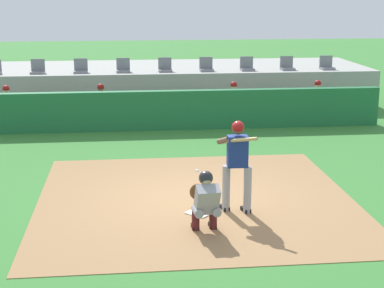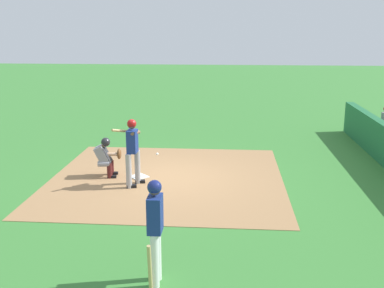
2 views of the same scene
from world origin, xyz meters
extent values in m
plane|color=#387A33|center=(0.00, 0.00, 0.00)|extent=(80.00, 80.00, 0.00)
cube|color=#9E754C|center=(0.00, 0.00, 0.01)|extent=(6.40, 6.40, 0.01)
cube|color=white|center=(0.00, -0.80, 0.02)|extent=(0.62, 0.62, 0.02)
cylinder|color=#99999E|center=(0.51, -0.72, 0.46)|extent=(0.15, 0.15, 0.92)
cylinder|color=#99999E|center=(0.89, -0.88, 0.46)|extent=(0.15, 0.15, 0.92)
cube|color=navy|center=(0.70, -0.80, 1.22)|extent=(0.38, 0.25, 0.60)
sphere|color=brown|center=(0.70, -0.80, 1.65)|extent=(0.21, 0.21, 0.21)
sphere|color=maroon|center=(0.70, -0.80, 1.68)|extent=(0.24, 0.24, 0.24)
cylinder|color=brown|center=(0.43, -0.77, 1.43)|extent=(0.25, 0.24, 0.17)
cylinder|color=brown|center=(0.62, -0.73, 1.43)|extent=(0.57, 0.16, 0.18)
cylinder|color=tan|center=(0.66, -0.98, 1.48)|extent=(0.68, 0.61, 0.24)
cube|color=black|center=(0.49, -0.67, 0.04)|extent=(0.18, 0.28, 0.09)
cube|color=black|center=(0.88, -0.82, 0.04)|extent=(0.18, 0.28, 0.09)
cylinder|color=gray|center=(-0.17, -1.77, 0.42)|extent=(0.19, 0.33, 0.16)
cylinder|color=#4C1919|center=(-0.19, -1.62, 0.21)|extent=(0.14, 0.14, 0.42)
cube|color=black|center=(-0.19, -1.56, 0.04)|extent=(0.13, 0.25, 0.08)
cylinder|color=gray|center=(0.15, -1.74, 0.42)|extent=(0.19, 0.33, 0.16)
cylinder|color=#4C1919|center=(0.13, -1.59, 0.21)|extent=(0.14, 0.14, 0.42)
cube|color=black|center=(0.13, -1.53, 0.04)|extent=(0.13, 0.25, 0.08)
cube|color=gray|center=(-0.01, -1.81, 0.64)|extent=(0.44, 0.47, 0.57)
cube|color=#2D2D33|center=(-0.02, -1.69, 0.64)|extent=(0.40, 0.28, 0.45)
sphere|color=tan|center=(-0.02, -1.73, 0.98)|extent=(0.21, 0.21, 0.21)
sphere|color=#232328|center=(-0.02, -1.71, 1.00)|extent=(0.25, 0.25, 0.25)
cylinder|color=tan|center=(-0.07, -1.59, 0.64)|extent=(0.14, 0.46, 0.10)
ellipsoid|color=brown|center=(-0.13, -1.36, 0.64)|extent=(0.29, 0.14, 0.30)
sphere|color=white|center=(0.00, -0.27, 0.69)|extent=(0.07, 0.07, 0.07)
cube|color=#1E6638|center=(0.00, 6.50, 0.60)|extent=(13.00, 0.30, 1.20)
cube|color=olive|center=(0.00, 7.50, 0.23)|extent=(11.80, 0.44, 0.45)
cylinder|color=#939399|center=(-5.19, 7.25, 0.49)|extent=(0.15, 0.40, 0.15)
cylinder|color=#939399|center=(-5.19, 7.05, 0.23)|extent=(0.13, 0.13, 0.45)
cube|color=maroon|center=(-5.19, 7.00, 0.04)|extent=(0.11, 0.24, 0.08)
cylinder|color=#939399|center=(-4.93, 7.25, 0.49)|extent=(0.15, 0.40, 0.15)
cylinder|color=#939399|center=(-4.93, 7.05, 0.23)|extent=(0.13, 0.13, 0.45)
cube|color=maroon|center=(-4.93, 7.00, 0.04)|extent=(0.11, 0.24, 0.08)
cube|color=gray|center=(-5.06, 7.47, 0.76)|extent=(0.36, 0.22, 0.54)
sphere|color=tan|center=(-5.06, 7.47, 1.15)|extent=(0.20, 0.20, 0.20)
sphere|color=maroon|center=(-5.06, 7.47, 1.19)|extent=(0.22, 0.22, 0.22)
cylinder|color=tan|center=(-5.26, 7.33, 0.65)|extent=(0.09, 0.41, 0.22)
cylinder|color=tan|center=(-4.86, 7.33, 0.65)|extent=(0.09, 0.41, 0.22)
cylinder|color=#939399|center=(-2.29, 7.25, 0.49)|extent=(0.15, 0.40, 0.15)
cylinder|color=#939399|center=(-2.29, 7.05, 0.23)|extent=(0.13, 0.13, 0.45)
cube|color=maroon|center=(-2.29, 7.00, 0.04)|extent=(0.11, 0.24, 0.08)
cylinder|color=#939399|center=(-2.03, 7.25, 0.49)|extent=(0.15, 0.40, 0.15)
cylinder|color=#939399|center=(-2.03, 7.05, 0.23)|extent=(0.13, 0.13, 0.45)
cube|color=maroon|center=(-2.03, 7.00, 0.04)|extent=(0.11, 0.24, 0.08)
cube|color=gray|center=(-2.16, 7.47, 0.76)|extent=(0.36, 0.22, 0.54)
sphere|color=brown|center=(-2.16, 7.47, 1.15)|extent=(0.20, 0.20, 0.20)
sphere|color=maroon|center=(-2.16, 7.47, 1.19)|extent=(0.22, 0.22, 0.22)
cylinder|color=brown|center=(-2.36, 7.33, 0.65)|extent=(0.09, 0.41, 0.22)
cylinder|color=brown|center=(-1.96, 7.33, 0.65)|extent=(0.09, 0.41, 0.22)
cylinder|color=#939399|center=(1.96, 7.25, 0.49)|extent=(0.15, 0.40, 0.15)
cylinder|color=#939399|center=(1.96, 7.05, 0.23)|extent=(0.13, 0.13, 0.45)
cube|color=maroon|center=(1.96, 7.00, 0.04)|extent=(0.11, 0.24, 0.08)
cylinder|color=#939399|center=(2.22, 7.25, 0.49)|extent=(0.15, 0.40, 0.15)
cylinder|color=#939399|center=(2.22, 7.05, 0.23)|extent=(0.13, 0.13, 0.45)
cube|color=maroon|center=(2.22, 7.00, 0.04)|extent=(0.11, 0.24, 0.08)
cube|color=gray|center=(2.09, 7.47, 0.76)|extent=(0.36, 0.22, 0.54)
sphere|color=tan|center=(2.09, 7.47, 1.15)|extent=(0.20, 0.20, 0.20)
sphere|color=maroon|center=(2.09, 7.47, 1.19)|extent=(0.22, 0.22, 0.22)
cylinder|color=tan|center=(1.89, 7.33, 0.65)|extent=(0.09, 0.41, 0.22)
cylinder|color=tan|center=(2.29, 7.33, 0.65)|extent=(0.09, 0.41, 0.22)
cylinder|color=#939399|center=(4.74, 7.25, 0.49)|extent=(0.15, 0.40, 0.15)
cylinder|color=#939399|center=(4.74, 7.05, 0.23)|extent=(0.13, 0.13, 0.45)
cube|color=maroon|center=(4.74, 7.00, 0.04)|extent=(0.11, 0.24, 0.08)
cylinder|color=#939399|center=(5.00, 7.25, 0.49)|extent=(0.15, 0.40, 0.15)
cylinder|color=#939399|center=(5.00, 7.05, 0.23)|extent=(0.13, 0.13, 0.45)
cube|color=maroon|center=(5.00, 7.00, 0.04)|extent=(0.11, 0.24, 0.08)
cube|color=gray|center=(4.87, 7.47, 0.76)|extent=(0.36, 0.22, 0.54)
sphere|color=tan|center=(4.87, 7.47, 1.15)|extent=(0.20, 0.20, 0.20)
sphere|color=maroon|center=(4.87, 7.47, 1.19)|extent=(0.22, 0.22, 0.22)
cylinder|color=tan|center=(4.67, 7.33, 0.65)|extent=(0.09, 0.41, 0.22)
cylinder|color=tan|center=(5.07, 7.33, 0.65)|extent=(0.09, 0.41, 0.22)
cube|color=#9E9E99|center=(0.00, 10.90, 0.70)|extent=(15.00, 4.40, 1.40)
cube|color=slate|center=(-4.33, 9.30, 1.44)|extent=(0.46, 0.46, 0.08)
cube|color=slate|center=(-4.33, 9.50, 1.68)|extent=(0.46, 0.06, 0.40)
cube|color=slate|center=(-2.89, 9.30, 1.44)|extent=(0.46, 0.46, 0.08)
cube|color=slate|center=(-2.89, 9.50, 1.68)|extent=(0.46, 0.06, 0.40)
cube|color=slate|center=(-1.44, 9.30, 1.44)|extent=(0.46, 0.46, 0.08)
cube|color=slate|center=(-1.44, 9.50, 1.68)|extent=(0.46, 0.06, 0.40)
cube|color=slate|center=(0.00, 9.30, 1.44)|extent=(0.46, 0.46, 0.08)
cube|color=slate|center=(0.00, 9.50, 1.68)|extent=(0.46, 0.06, 0.40)
cube|color=slate|center=(1.44, 9.30, 1.44)|extent=(0.46, 0.46, 0.08)
cube|color=slate|center=(1.44, 9.50, 1.68)|extent=(0.46, 0.06, 0.40)
cube|color=slate|center=(2.89, 9.30, 1.44)|extent=(0.46, 0.46, 0.08)
cube|color=slate|center=(2.89, 9.50, 1.68)|extent=(0.46, 0.06, 0.40)
cube|color=slate|center=(4.33, 9.30, 1.44)|extent=(0.46, 0.46, 0.08)
cube|color=slate|center=(4.33, 9.50, 1.68)|extent=(0.46, 0.06, 0.40)
cube|color=slate|center=(5.78, 9.30, 1.44)|extent=(0.46, 0.46, 0.08)
cube|color=slate|center=(5.78, 9.50, 1.68)|extent=(0.46, 0.06, 0.40)
camera|label=1|loc=(-1.34, -11.72, 4.18)|focal=57.03mm
camera|label=2|loc=(12.11, 1.66, 4.09)|focal=43.03mm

